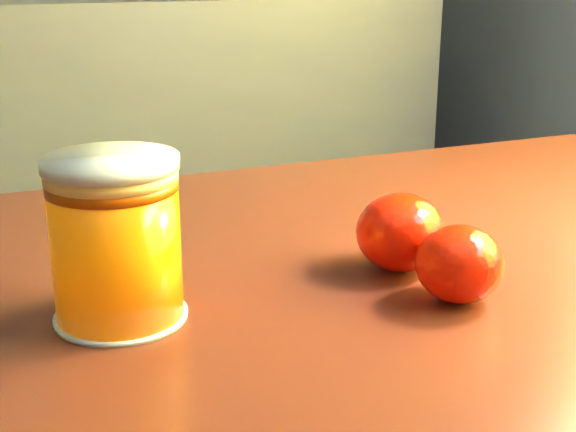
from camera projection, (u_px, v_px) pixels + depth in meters
name	position (u px, v px, depth m)	size (l,w,h in m)	color
table	(370.00, 389.00, 0.64)	(1.01, 0.73, 0.74)	#592316
juice_glass	(116.00, 241.00, 0.53)	(0.09, 0.09, 0.11)	#FF6F05
orange_front	(459.00, 264.00, 0.57)	(0.06, 0.06, 0.06)	red
orange_back	(400.00, 232.00, 0.62)	(0.07, 0.07, 0.06)	red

